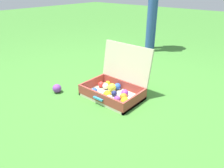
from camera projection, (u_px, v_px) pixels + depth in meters
The scene contains 3 objects.
ground_plane at pixel (107, 98), 2.04m from camera, with size 16.00×16.00×0.00m, color #3D7A2D.
open_suitcase at pixel (116, 86), 2.05m from camera, with size 0.56×0.46×0.48m.
stray_ball_on_grass at pixel (57, 88), 2.13m from camera, with size 0.09×0.09×0.09m, color purple.
Camera 1 is at (1.18, -1.32, 1.01)m, focal length 33.65 mm.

